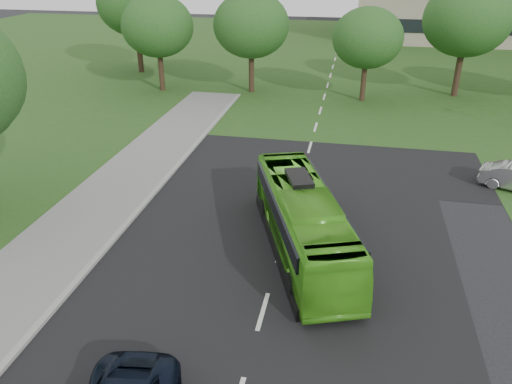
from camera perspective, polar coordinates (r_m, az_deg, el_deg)
ground at (r=19.19m, az=1.90°, el=-9.76°), size 160.00×160.00×0.00m
street_surfaces at (r=39.82m, az=6.90°, el=9.58°), size 120.00×120.00×0.15m
tree_park_a at (r=44.42m, az=-11.19°, el=18.10°), size 5.98×5.98×7.94m
tree_park_b at (r=43.15m, az=-0.55°, el=18.52°), size 6.26×6.26×8.20m
tree_park_c at (r=41.37m, az=12.64°, el=16.79°), size 5.49×5.49×7.30m
tree_park_d at (r=44.92m, az=23.00°, el=17.71°), size 6.89×6.89×9.11m
tree_park_f at (r=52.03m, az=-13.69°, el=20.21°), size 7.14×7.14×9.54m
bus at (r=20.20m, az=5.42°, el=-3.29°), size 5.48×9.96×2.72m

